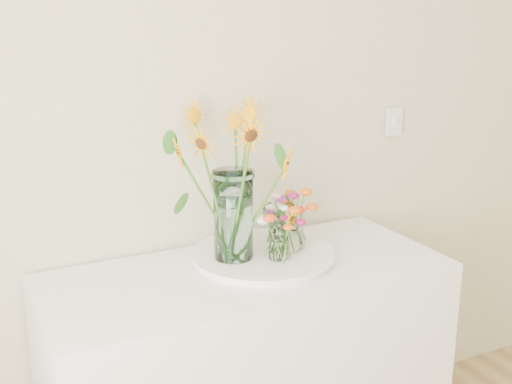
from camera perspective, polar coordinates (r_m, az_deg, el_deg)
counter at (r=2.43m, az=-0.76°, el=-16.72°), size 1.40×0.60×0.90m
tray at (r=2.29m, az=0.62°, el=-5.77°), size 0.49×0.49×0.02m
mason_jar at (r=2.19m, az=-2.03°, el=-2.09°), size 0.16×0.16×0.32m
sunflower_bouquet at (r=2.16m, az=-2.06°, el=1.11°), size 0.82×0.82×0.57m
small_vase_a at (r=2.21m, az=2.01°, el=-4.63°), size 0.08×0.08×0.12m
wildflower_posy_a at (r=2.20m, az=2.02°, el=-3.54°), size 0.21×0.21×0.21m
small_vase_b at (r=2.30m, az=3.32°, el=-3.59°), size 0.10×0.10×0.14m
wildflower_posy_b at (r=2.28m, az=3.34°, el=-2.52°), size 0.19×0.19×0.23m
small_vase_c at (r=2.38m, az=1.85°, el=-3.24°), size 0.08×0.08×0.11m
wildflower_posy_c at (r=2.36m, az=1.86°, el=-2.21°), size 0.18×0.18×0.20m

